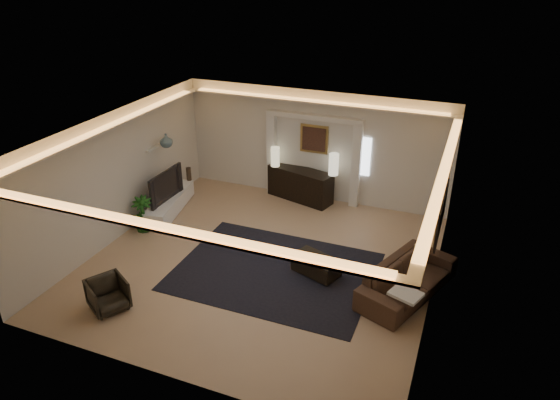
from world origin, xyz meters
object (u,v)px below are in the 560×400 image
at_px(sofa, 408,279).
at_px(armchair, 108,295).
at_px(console, 300,185).
at_px(coffee_table, 316,265).

distance_m(sofa, armchair, 5.62).
relative_size(sofa, armchair, 3.49).
bearing_deg(console, armchair, -91.25).
xyz_separation_m(sofa, coffee_table, (-1.84, 0.01, -0.14)).
bearing_deg(armchair, console, 14.22).
bearing_deg(console, coffee_table, -49.49).
distance_m(console, coffee_table, 3.53).
relative_size(console, coffee_table, 1.88).
relative_size(console, armchair, 2.65).
bearing_deg(coffee_table, console, 134.92).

